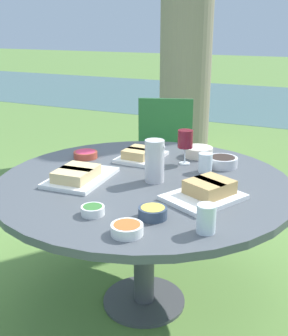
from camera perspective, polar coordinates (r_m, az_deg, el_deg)
The scene contains 16 objects.
ground_plane at distance 2.43m, azimuth 0.00°, elevation -17.62°, with size 40.00×40.00×0.00m, color #668E42.
dining_table at distance 2.12m, azimuth 0.00°, elevation -3.56°, with size 1.46×1.46×0.72m.
chair_near_left at distance 3.38m, azimuth 2.73°, elevation 2.98°, with size 0.55×0.54×0.89m.
water_pitcher at distance 2.03m, azimuth 1.44°, elevation 0.97°, with size 0.10×0.10×0.21m.
wine_glass at distance 2.30m, azimuth 5.61°, elevation 3.82°, with size 0.08×0.08×0.19m.
platter_bread_main at distance 2.08m, azimuth -8.87°, elevation -0.99°, with size 0.28×0.39×0.07m.
platter_charcuterie at distance 2.39m, azimuth -0.51°, elevation 1.81°, with size 0.22×0.30×0.07m.
platter_sandwich_side at distance 1.87m, azimuth 8.52°, elevation -3.14°, with size 0.36×0.40×0.08m.
bowl_fries at distance 1.67m, azimuth 1.19°, elevation -5.97°, with size 0.12×0.12×0.05m.
bowl_salad at distance 1.71m, azimuth -6.95°, elevation -5.66°, with size 0.10×0.10×0.04m.
bowl_olives at distance 2.30m, azimuth 10.59°, elevation 0.89°, with size 0.16×0.16×0.06m.
bowl_dip_red at distance 2.44m, azimuth -7.93°, elevation 1.86°, with size 0.14×0.14×0.04m.
bowl_dip_cream at distance 2.46m, azimuth 7.40°, elevation 2.26°, with size 0.16×0.16×0.06m.
bowl_roasted_veg at distance 1.55m, azimuth -2.31°, elevation -8.22°, with size 0.12×0.12×0.04m.
cup_water_near at distance 2.21m, azimuth 8.32°, elevation 0.73°, with size 0.07×0.07×0.10m.
cup_water_far at distance 1.57m, azimuth 8.42°, elevation -6.80°, with size 0.07×0.07×0.11m.
Camera 1 is at (0.84, -1.77, 1.44)m, focal length 45.00 mm.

